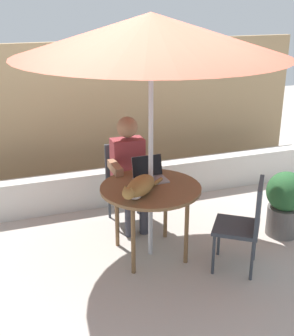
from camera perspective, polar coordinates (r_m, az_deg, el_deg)
name	(u,v)px	position (r m, az deg, el deg)	size (l,w,h in m)	color
ground_plane	(150,253)	(4.57, 0.43, -10.62)	(14.00, 14.00, 0.00)	#ADA399
fence_back	(96,113)	(6.07, -6.37, 6.81)	(5.78, 0.08, 1.85)	tan
planter_wall_low	(115,186)	(5.54, -4.07, -2.25)	(5.20, 0.20, 0.43)	beige
patio_table	(151,193)	(4.26, 0.45, -3.15)	(0.95, 0.95, 0.72)	brown
patio_umbrella	(151,35)	(3.91, 0.52, 16.35)	(2.34, 2.34, 2.26)	#B7B7BC
chair_occupied	(126,177)	(5.02, -2.70, -1.14)	(0.40, 0.40, 0.87)	#33383F
chair_empty	(247,219)	(4.19, 12.36, -6.29)	(0.56, 0.56, 0.87)	#33383F
person_seated	(130,167)	(4.82, -2.18, 0.09)	(0.48, 0.48, 1.21)	maroon
laptop	(149,173)	(4.39, 0.26, -0.60)	(0.31, 0.26, 0.21)	gray
cat	(139,187)	(4.02, -0.95, -2.41)	(0.52, 0.46, 0.17)	olive
potted_plant_near_fence	(285,202)	(4.96, 16.89, -4.05)	(0.41, 0.41, 0.70)	#595654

